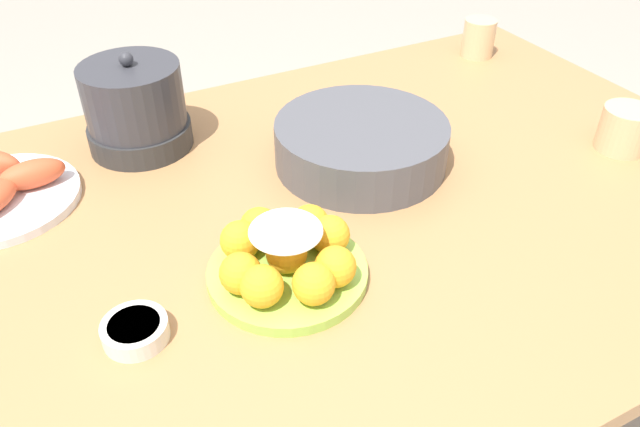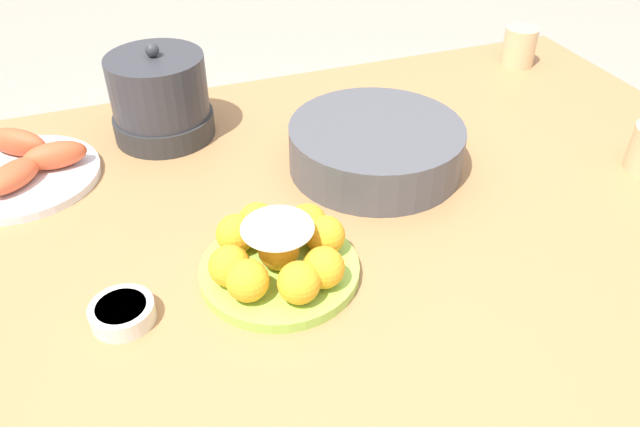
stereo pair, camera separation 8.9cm
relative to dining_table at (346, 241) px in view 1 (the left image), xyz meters
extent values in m
cylinder|color=#A87547|center=(0.66, 0.43, -0.29)|extent=(0.06, 0.06, 0.70)
cube|color=#A87547|center=(0.00, 0.00, 0.07)|extent=(1.42, 0.96, 0.03)
cylinder|color=#99CC4C|center=(-0.16, -0.12, 0.09)|extent=(0.22, 0.22, 0.02)
sphere|color=#F4A823|center=(-0.09, -0.11, 0.13)|extent=(0.05, 0.05, 0.05)
sphere|color=#F4A823|center=(-0.11, -0.08, 0.13)|extent=(0.05, 0.05, 0.05)
sphere|color=#F4A823|center=(-0.17, -0.05, 0.13)|extent=(0.05, 0.05, 0.05)
sphere|color=#F4A823|center=(-0.21, -0.07, 0.13)|extent=(0.05, 0.05, 0.05)
sphere|color=#F4A823|center=(-0.23, -0.13, 0.13)|extent=(0.05, 0.05, 0.05)
sphere|color=#F4A823|center=(-0.21, -0.16, 0.13)|extent=(0.05, 0.05, 0.05)
sphere|color=#F4A823|center=(-0.16, -0.19, 0.13)|extent=(0.05, 0.05, 0.05)
sphere|color=#F4A823|center=(-0.12, -0.17, 0.13)|extent=(0.05, 0.05, 0.05)
ellipsoid|color=white|center=(-0.16, -0.12, 0.17)|extent=(0.10, 0.10, 0.02)
sphere|color=#F4A823|center=(-0.16, -0.12, 0.13)|extent=(0.05, 0.05, 0.05)
cylinder|color=#4C4C51|center=(0.07, 0.08, 0.13)|extent=(0.29, 0.29, 0.08)
cylinder|color=brown|center=(0.07, 0.08, 0.16)|extent=(0.24, 0.24, 0.01)
cylinder|color=silver|center=(-0.37, -0.13, 0.10)|extent=(0.08, 0.08, 0.02)
cylinder|color=#9E4C1E|center=(-0.37, -0.13, 0.11)|extent=(0.06, 0.06, 0.01)
ellipsoid|color=#D1512D|center=(-0.43, 0.24, 0.12)|extent=(0.10, 0.05, 0.04)
cylinder|color=#DBB27F|center=(0.51, -0.09, 0.13)|extent=(0.09, 0.09, 0.08)
cylinder|color=#DBB27F|center=(0.54, 0.36, 0.13)|extent=(0.07, 0.07, 0.08)
cylinder|color=#2D2D2D|center=(-0.24, 0.31, 0.11)|extent=(0.18, 0.18, 0.04)
cylinder|color=#333338|center=(-0.24, 0.31, 0.18)|extent=(0.17, 0.17, 0.11)
sphere|color=#333338|center=(-0.24, 0.31, 0.25)|extent=(0.02, 0.02, 0.02)
camera|label=1|loc=(-0.41, -0.69, 0.66)|focal=35.00mm
camera|label=2|loc=(-0.33, -0.72, 0.66)|focal=35.00mm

